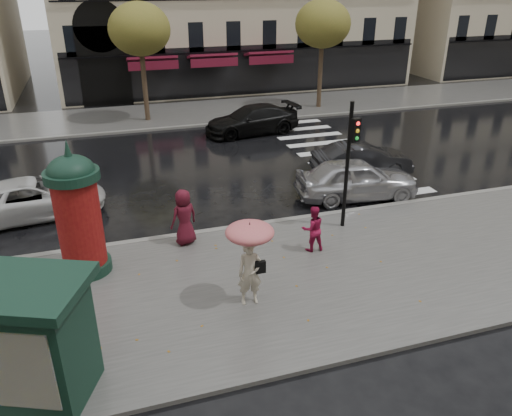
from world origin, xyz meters
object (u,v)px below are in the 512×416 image
object	(u,v)px
woman_red	(313,229)
man_burgundy	(184,217)
car_silver	(357,179)
car_white	(33,198)
woman_umbrella	(250,250)
morris_column	(78,211)
newsstand	(35,340)
car_black	(252,120)
car_darkgrey	(362,159)
traffic_light	(350,154)

from	to	relation	value
woman_red	man_burgundy	size ratio (longest dim) A/B	0.81
car_silver	car_white	xyz separation A→B (m)	(-11.69, 2.02, -0.10)
woman_umbrella	morris_column	world-z (taller)	morris_column
newsstand	car_black	xyz separation A→B (m)	(9.56, 16.80, -0.71)
woman_red	car_darkgrey	bearing A→B (deg)	-128.52
car_white	car_black	bearing A→B (deg)	-60.79
traffic_light	car_darkgrey	xyz separation A→B (m)	(3.04, 4.45, -1.99)
traffic_light	car_darkgrey	size ratio (longest dim) A/B	1.00
man_burgundy	morris_column	size ratio (longest dim) A/B	0.46
car_black	woman_umbrella	bearing A→B (deg)	-24.42
man_burgundy	car_black	distance (m)	12.76
man_burgundy	newsstand	bearing A→B (deg)	33.24
car_silver	car_black	world-z (taller)	car_silver
man_burgundy	morris_column	xyz separation A→B (m)	(-3.01, -0.77, 0.97)
woman_red	morris_column	world-z (taller)	morris_column
car_silver	car_darkgrey	world-z (taller)	car_silver
car_darkgrey	man_burgundy	bearing A→B (deg)	121.37
woman_red	traffic_light	size ratio (longest dim) A/B	0.34
traffic_light	newsstand	world-z (taller)	traffic_light
woman_red	car_black	size ratio (longest dim) A/B	0.28
woman_umbrella	traffic_light	bearing A→B (deg)	36.47
morris_column	car_silver	size ratio (longest dim) A/B	0.84
woman_red	car_black	bearing A→B (deg)	-97.42
newsstand	car_white	world-z (taller)	newsstand
woman_red	woman_umbrella	bearing A→B (deg)	39.62
woman_red	morris_column	xyz separation A→B (m)	(-6.65, 0.86, 1.14)
traffic_light	car_white	distance (m)	11.12
woman_umbrella	man_burgundy	distance (m)	3.86
car_darkgrey	car_white	xyz separation A→B (m)	(-13.10, -0.14, -0.01)
car_white	car_black	size ratio (longest dim) A/B	0.96
man_burgundy	car_white	xyz separation A→B (m)	(-4.74, 3.82, -0.33)
car_silver	morris_column	bearing A→B (deg)	111.48
woman_red	car_white	xyz separation A→B (m)	(-8.38, 5.45, -0.16)
woman_umbrella	morris_column	xyz separation A→B (m)	(-4.03, 2.90, 0.34)
woman_umbrella	car_white	size ratio (longest dim) A/B	0.47
traffic_light	man_burgundy	bearing A→B (deg)	174.70
traffic_light	newsstand	distance (m)	10.45
woman_red	car_silver	xyz separation A→B (m)	(3.32, 3.43, -0.06)
woman_red	car_black	world-z (taller)	woman_red
car_darkgrey	woman_umbrella	bearing A→B (deg)	142.15
man_burgundy	newsstand	distance (m)	6.63
morris_column	car_darkgrey	xyz separation A→B (m)	(11.37, 4.73, -1.30)
man_burgundy	car_darkgrey	xyz separation A→B (m)	(8.36, 3.96, -0.32)
woman_umbrella	woman_red	bearing A→B (deg)	37.94
man_burgundy	car_silver	world-z (taller)	man_burgundy
morris_column	car_silver	world-z (taller)	morris_column
woman_umbrella	traffic_light	distance (m)	5.44
woman_red	car_black	xyz separation A→B (m)	(2.09, 13.03, -0.10)
car_white	car_black	xyz separation A→B (m)	(10.46, 7.58, 0.06)
car_black	newsstand	bearing A→B (deg)	-36.72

